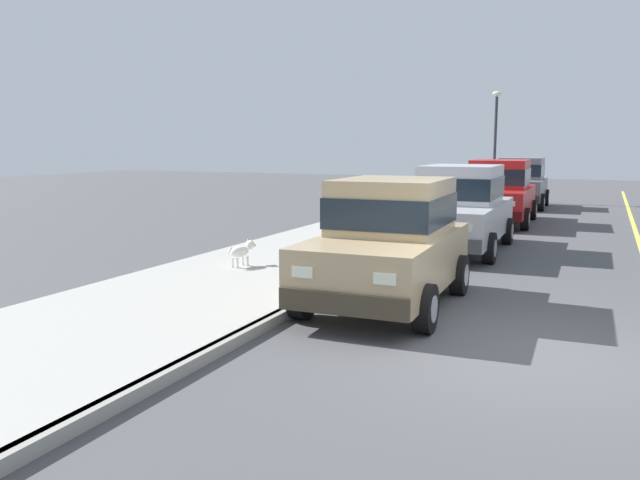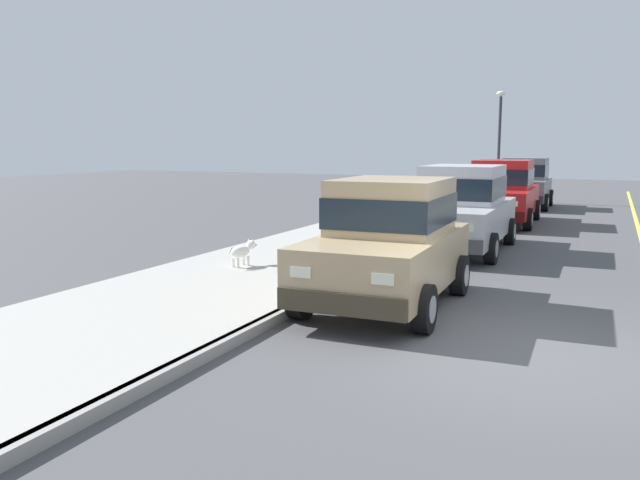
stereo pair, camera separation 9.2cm
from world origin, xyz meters
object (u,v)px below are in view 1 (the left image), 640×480
(dog_white, at_px, (242,251))
(street_lamp, at_px, (495,132))
(fire_hydrant, at_px, (389,230))
(car_tan_hatchback, at_px, (389,240))
(car_grey_hatchback, at_px, (521,182))
(car_red_sedan, at_px, (499,191))
(car_silver_sedan, at_px, (460,207))

(dog_white, distance_m, street_lamp, 17.77)
(fire_hydrant, relative_size, street_lamp, 0.16)
(car_tan_hatchback, bearing_deg, car_grey_hatchback, 90.17)
(car_grey_hatchback, relative_size, fire_hydrant, 5.27)
(car_tan_hatchback, bearing_deg, car_red_sedan, 90.19)
(car_tan_hatchback, distance_m, fire_hydrant, 4.95)
(car_tan_hatchback, relative_size, car_grey_hatchback, 1.00)
(car_silver_sedan, bearing_deg, street_lamp, 95.75)
(car_grey_hatchback, relative_size, dog_white, 5.11)
(car_tan_hatchback, height_order, dog_white, car_tan_hatchback)
(dog_white, relative_size, street_lamp, 0.17)
(car_grey_hatchback, xyz_separation_m, fire_hydrant, (-1.46, -11.74, -0.50))
(fire_hydrant, bearing_deg, dog_white, -115.57)
(car_tan_hatchback, bearing_deg, car_silver_sedan, 90.82)
(car_red_sedan, bearing_deg, fire_hydrant, -103.22)
(car_tan_hatchback, height_order, street_lamp, street_lamp)
(car_red_sedan, relative_size, street_lamp, 1.05)
(car_silver_sedan, height_order, street_lamp, street_lamp)
(dog_white, distance_m, fire_hydrant, 3.95)
(fire_hydrant, distance_m, street_lamp, 14.15)
(car_silver_sedan, xyz_separation_m, fire_hydrant, (-1.43, -0.72, -0.51))
(car_silver_sedan, relative_size, fire_hydrant, 6.37)
(car_grey_hatchback, distance_m, street_lamp, 3.23)
(car_red_sedan, bearing_deg, street_lamp, 100.13)
(car_grey_hatchback, height_order, street_lamp, street_lamp)
(car_silver_sedan, xyz_separation_m, car_grey_hatchback, (0.03, 11.02, -0.01))
(car_grey_hatchback, xyz_separation_m, street_lamp, (-1.36, 2.20, 1.93))
(car_red_sedan, relative_size, car_grey_hatchback, 1.22)
(car_red_sedan, height_order, car_grey_hatchback, car_red_sedan)
(car_tan_hatchback, distance_m, car_silver_sedan, 5.40)
(car_grey_hatchback, bearing_deg, dog_white, -101.68)
(car_grey_hatchback, bearing_deg, fire_hydrant, -97.09)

